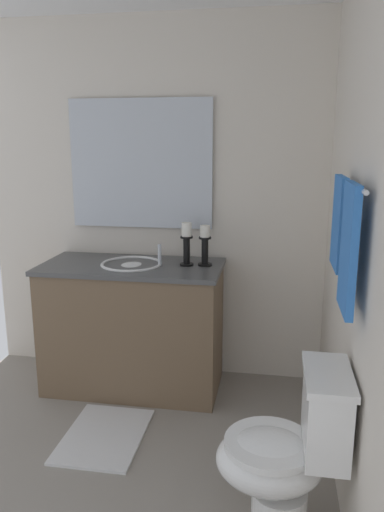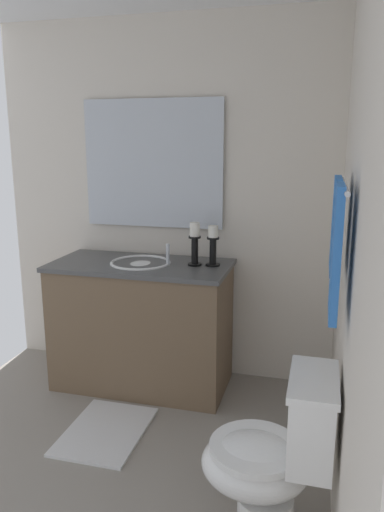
{
  "view_description": "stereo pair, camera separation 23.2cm",
  "coord_description": "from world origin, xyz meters",
  "px_view_note": "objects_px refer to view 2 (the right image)",
  "views": [
    {
      "loc": [
        2.06,
        0.84,
        1.65
      ],
      "look_at": [
        -0.44,
        0.41,
        1.06
      ],
      "focal_mm": 34.7,
      "sensor_mm": 36.0,
      "label": 1
    },
    {
      "loc": [
        2.01,
        1.06,
        1.65
      ],
      "look_at": [
        -0.44,
        0.41,
        1.06
      ],
      "focal_mm": 34.7,
      "sensor_mm": 36.0,
      "label": 2
    }
  ],
  "objects_px": {
    "mirror": "(153,164)",
    "candle_holder_tall": "(213,245)",
    "candle_holder_short": "(195,243)",
    "towel_bar": "(344,185)",
    "vanity_cabinet": "(142,324)",
    "towel_near_vanity": "(336,225)",
    "bath_mat": "(106,431)",
    "toilet": "(271,458)",
    "towel_center": "(336,251)",
    "sink_basin": "(141,269)"
  },
  "relations": [
    {
      "from": "mirror",
      "to": "candle_holder_tall",
      "type": "bearing_deg",
      "value": 64.98
    },
    {
      "from": "candle_holder_short",
      "to": "towel_bar",
      "type": "bearing_deg",
      "value": 42.64
    },
    {
      "from": "vanity_cabinet",
      "to": "towel_near_vanity",
      "type": "distance_m",
      "value": 1.64
    },
    {
      "from": "candle_holder_short",
      "to": "bath_mat",
      "type": "bearing_deg",
      "value": -28.34
    },
    {
      "from": "mirror",
      "to": "candle_holder_short",
      "type": "height_order",
      "value": "mirror"
    },
    {
      "from": "candle_holder_tall",
      "to": "towel_bar",
      "type": "bearing_deg",
      "value": 38.03
    },
    {
      "from": "toilet",
      "to": "towel_near_vanity",
      "type": "bearing_deg",
      "value": 154.14
    },
    {
      "from": "candle_holder_tall",
      "to": "towel_near_vanity",
      "type": "height_order",
      "value": "towel_near_vanity"
    },
    {
      "from": "candle_holder_short",
      "to": "towel_center",
      "type": "relative_size",
      "value": 0.55
    },
    {
      "from": "sink_basin",
      "to": "mirror",
      "type": "height_order",
      "value": "mirror"
    },
    {
      "from": "candle_holder_tall",
      "to": "towel_bar",
      "type": "xyz_separation_m",
      "value": [
        0.95,
        0.74,
        0.48
      ]
    },
    {
      "from": "vanity_cabinet",
      "to": "towel_bar",
      "type": "bearing_deg",
      "value": 53.8
    },
    {
      "from": "vanity_cabinet",
      "to": "towel_bar",
      "type": "relative_size",
      "value": 1.68
    },
    {
      "from": "vanity_cabinet",
      "to": "bath_mat",
      "type": "distance_m",
      "value": 0.75
    },
    {
      "from": "mirror",
      "to": "towel_near_vanity",
      "type": "height_order",
      "value": "mirror"
    },
    {
      "from": "candle_holder_tall",
      "to": "towel_near_vanity",
      "type": "bearing_deg",
      "value": 43.17
    },
    {
      "from": "candle_holder_short",
      "to": "towel_near_vanity",
      "type": "height_order",
      "value": "towel_near_vanity"
    },
    {
      "from": "towel_center",
      "to": "candle_holder_tall",
      "type": "bearing_deg",
      "value": -147.25
    },
    {
      "from": "sink_basin",
      "to": "toilet",
      "type": "distance_m",
      "value": 1.58
    },
    {
      "from": "toilet",
      "to": "towel_center",
      "type": "distance_m",
      "value": 0.9
    },
    {
      "from": "towel_bar",
      "to": "towel_center",
      "type": "distance_m",
      "value": 0.29
    },
    {
      "from": "mirror",
      "to": "towel_near_vanity",
      "type": "distance_m",
      "value": 1.57
    },
    {
      "from": "vanity_cabinet",
      "to": "candle_holder_tall",
      "type": "distance_m",
      "value": 0.74
    },
    {
      "from": "mirror",
      "to": "candle_holder_tall",
      "type": "relative_size",
      "value": 3.75
    },
    {
      "from": "candle_holder_short",
      "to": "candle_holder_tall",
      "type": "bearing_deg",
      "value": 98.09
    },
    {
      "from": "sink_basin",
      "to": "candle_holder_short",
      "type": "xyz_separation_m",
      "value": [
        -0.04,
        0.36,
        0.19
      ]
    },
    {
      "from": "towel_bar",
      "to": "toilet",
      "type": "bearing_deg",
      "value": -42.29
    },
    {
      "from": "towel_bar",
      "to": "candle_holder_short",
      "type": "bearing_deg",
      "value": -137.36
    },
    {
      "from": "toilet",
      "to": "candle_holder_tall",
      "type": "bearing_deg",
      "value": -156.45
    },
    {
      "from": "vanity_cabinet",
      "to": "sink_basin",
      "type": "relative_size",
      "value": 2.96
    },
    {
      "from": "candle_holder_tall",
      "to": "towel_center",
      "type": "distance_m",
      "value": 1.36
    },
    {
      "from": "vanity_cabinet",
      "to": "towel_bar",
      "type": "xyz_separation_m",
      "value": [
        0.89,
        1.22,
        1.04
      ]
    },
    {
      "from": "towel_bar",
      "to": "towel_center",
      "type": "xyz_separation_m",
      "value": [
        0.18,
        -0.02,
        -0.23
      ]
    },
    {
      "from": "sink_basin",
      "to": "towel_center",
      "type": "relative_size",
      "value": 0.79
    },
    {
      "from": "candle_holder_tall",
      "to": "toilet",
      "type": "relative_size",
      "value": 0.35
    },
    {
      "from": "sink_basin",
      "to": "towel_bar",
      "type": "relative_size",
      "value": 0.57
    },
    {
      "from": "towel_bar",
      "to": "towel_near_vanity",
      "type": "xyz_separation_m",
      "value": [
        -0.18,
        -0.02,
        -0.19
      ]
    },
    {
      "from": "candle_holder_short",
      "to": "bath_mat",
      "type": "height_order",
      "value": "candle_holder_short"
    },
    {
      "from": "bath_mat",
      "to": "towel_bar",
      "type": "bearing_deg",
      "value": 77.66
    },
    {
      "from": "candle_holder_short",
      "to": "toilet",
      "type": "xyz_separation_m",
      "value": [
        1.18,
        0.64,
        -0.64
      ]
    },
    {
      "from": "towel_near_vanity",
      "to": "mirror",
      "type": "bearing_deg",
      "value": -129.64
    },
    {
      "from": "candle_holder_tall",
      "to": "towel_center",
      "type": "relative_size",
      "value": 0.52
    },
    {
      "from": "sink_basin",
      "to": "bath_mat",
      "type": "bearing_deg",
      "value": -0.09
    },
    {
      "from": "sink_basin",
      "to": "vanity_cabinet",
      "type": "bearing_deg",
      "value": -90.0
    },
    {
      "from": "towel_center",
      "to": "bath_mat",
      "type": "bearing_deg",
      "value": -110.28
    },
    {
      "from": "candle_holder_tall",
      "to": "mirror",
      "type": "bearing_deg",
      "value": -115.02
    },
    {
      "from": "towel_near_vanity",
      "to": "bath_mat",
      "type": "height_order",
      "value": "towel_near_vanity"
    },
    {
      "from": "sink_basin",
      "to": "towel_center",
      "type": "bearing_deg",
      "value": 48.3
    },
    {
      "from": "toilet",
      "to": "towel_near_vanity",
      "type": "xyz_separation_m",
      "value": [
        -0.42,
        0.2,
        0.92
      ]
    },
    {
      "from": "toilet",
      "to": "candle_holder_short",
      "type": "bearing_deg",
      "value": -151.59
    }
  ]
}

